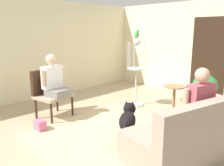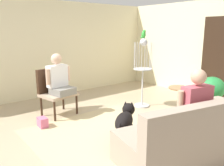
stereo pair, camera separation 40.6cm
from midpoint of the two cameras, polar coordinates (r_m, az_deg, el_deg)
The scene contains 15 objects.
ground_plane at distance 4.19m, azimuth -1.48°, elevation -12.08°, with size 7.95×7.95×0.00m, color tan.
back_wall at distance 6.59m, azimuth 20.76°, elevation 7.53°, with size 6.52×0.12×2.50m, color beige.
left_wall at distance 6.51m, azimuth -17.99°, elevation 7.68°, with size 0.12×7.22×2.50m, color beige.
area_rug at distance 4.13m, azimuth -2.71°, elevation -12.41°, with size 2.40×2.52×0.01m, color #C6B284.
couch at distance 3.59m, azimuth 16.98°, elevation -11.65°, with size 1.25×2.20×0.89m.
armchair at distance 5.04m, azimuth -17.11°, elevation -1.44°, with size 0.68×0.76×0.97m.
person_on_couch at distance 3.44m, azimuth 16.66°, elevation -4.70°, with size 0.51×0.57×0.83m.
person_on_armchair at distance 4.87m, azimuth -16.15°, elevation 0.82°, with size 0.51×0.57×0.82m.
round_end_table at distance 5.04m, azimuth 12.49°, elevation -3.60°, with size 0.45×0.45×0.63m.
dog at distance 3.78m, azimuth 0.74°, elevation -8.77°, with size 0.61×0.77×0.59m.
bird_cage_stand at distance 5.46m, azimuth 3.77°, elevation 3.05°, with size 0.43×0.43×1.57m.
parrot at distance 5.39m, azimuth 3.85°, elevation 11.68°, with size 0.17×0.10×0.18m.
potted_plant at distance 5.12m, azimuth 19.36°, elevation -1.60°, with size 0.49×0.49×0.86m.
armoire_cabinet at distance 6.08m, azimuth 22.26°, elevation 4.85°, with size 1.00×0.56×2.04m, color black.
handbag at distance 4.53m, azimuth -19.46°, elevation -9.62°, with size 0.21×0.14×0.18m, color #D8668C.
Camera 1 is at (2.67, -2.72, 1.77)m, focal length 37.90 mm.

